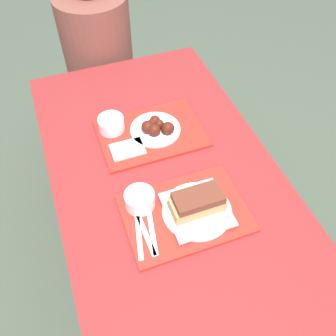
% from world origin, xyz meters
% --- Properties ---
extents(ground_plane, '(12.00, 12.00, 0.00)m').
position_xyz_m(ground_plane, '(0.00, 0.00, 0.00)').
color(ground_plane, '#424C3D').
extents(picnic_table, '(0.81, 1.54, 0.75)m').
position_xyz_m(picnic_table, '(0.00, 0.00, 0.65)').
color(picnic_table, maroon).
rests_on(picnic_table, ground_plane).
extents(picnic_bench_far, '(0.77, 0.28, 0.44)m').
position_xyz_m(picnic_bench_far, '(0.00, 0.99, 0.36)').
color(picnic_bench_far, maroon).
rests_on(picnic_bench_far, ground_plane).
extents(tray_near, '(0.41, 0.29, 0.01)m').
position_xyz_m(tray_near, '(-0.00, -0.15, 0.75)').
color(tray_near, red).
rests_on(tray_near, picnic_table).
extents(tray_far, '(0.41, 0.29, 0.01)m').
position_xyz_m(tray_far, '(0.01, 0.25, 0.75)').
color(tray_far, red).
rests_on(tray_far, picnic_table).
extents(bowl_coleslaw_near, '(0.10, 0.10, 0.06)m').
position_xyz_m(bowl_coleslaw_near, '(-0.13, -0.07, 0.79)').
color(bowl_coleslaw_near, silver).
rests_on(bowl_coleslaw_near, tray_near).
extents(brisket_sandwich_plate, '(0.23, 0.23, 0.09)m').
position_xyz_m(brisket_sandwich_plate, '(0.04, -0.16, 0.79)').
color(brisket_sandwich_plate, white).
rests_on(brisket_sandwich_plate, tray_near).
extents(plastic_fork_near, '(0.02, 0.17, 0.00)m').
position_xyz_m(plastic_fork_near, '(-0.15, -0.19, 0.76)').
color(plastic_fork_near, white).
rests_on(plastic_fork_near, tray_near).
extents(plastic_knife_near, '(0.05, 0.17, 0.00)m').
position_xyz_m(plastic_knife_near, '(-0.13, -0.19, 0.76)').
color(plastic_knife_near, white).
rests_on(plastic_knife_near, tray_near).
extents(plastic_spoon_near, '(0.05, 0.17, 0.00)m').
position_xyz_m(plastic_spoon_near, '(-0.17, -0.19, 0.76)').
color(plastic_spoon_near, white).
rests_on(plastic_spoon_near, tray_near).
extents(bowl_coleslaw_far, '(0.10, 0.10, 0.06)m').
position_xyz_m(bowl_coleslaw_far, '(-0.13, 0.32, 0.79)').
color(bowl_coleslaw_far, silver).
rests_on(bowl_coleslaw_far, tray_far).
extents(wings_plate_far, '(0.20, 0.20, 0.06)m').
position_xyz_m(wings_plate_far, '(0.03, 0.24, 0.78)').
color(wings_plate_far, white).
rests_on(wings_plate_far, tray_far).
extents(napkin_far, '(0.13, 0.09, 0.01)m').
position_xyz_m(napkin_far, '(-0.10, 0.19, 0.76)').
color(napkin_far, white).
rests_on(napkin_far, tray_far).
extents(person_seated_across, '(0.36, 0.36, 0.72)m').
position_xyz_m(person_seated_across, '(-0.04, 0.99, 0.73)').
color(person_seated_across, brown).
rests_on(person_seated_across, picnic_bench_far).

